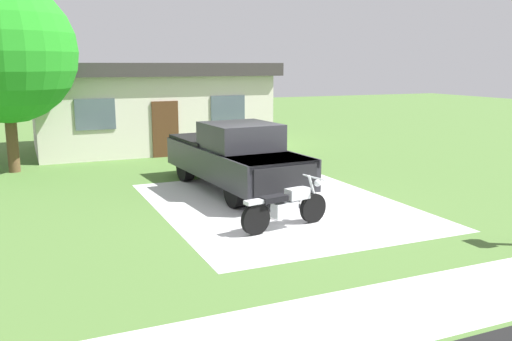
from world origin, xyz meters
The scene contains 7 objects.
ground_plane centered at (0.00, 0.00, 0.00)m, with size 80.00×80.00×0.00m, color #4D7334.
driveway_pad centered at (0.00, 0.00, 0.00)m, with size 5.84×7.40×0.01m, color beige.
sidewalk_strip centered at (0.00, -6.00, 0.00)m, with size 36.00×1.80×0.01m, color silver.
motorcycle centered at (-0.71, -1.83, 0.47)m, with size 2.19×0.80×1.09m.
pickup_truck centered at (-0.38, 2.10, 0.95)m, with size 2.39×5.75×1.90m.
shade_tree centered at (-6.04, 7.25, 3.82)m, with size 4.47×4.47×6.06m.
neighbor_house centered at (-0.77, 10.66, 1.79)m, with size 9.60×5.60×3.50m.
Camera 1 is at (-5.77, -11.80, 3.46)m, focal length 38.04 mm.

